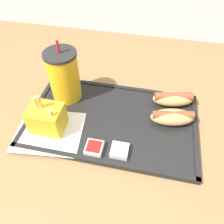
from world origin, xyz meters
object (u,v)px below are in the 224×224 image
at_px(hot_dog_far, 173,98).
at_px(fries_carton, 47,118).
at_px(sauce_cup_ketchup, 95,148).
at_px(soda_cup, 64,76).
at_px(hot_dog_near, 172,117).
at_px(sauce_cup_mayo, 120,150).

bearing_deg(hot_dog_far, fries_carton, -153.45).
bearing_deg(sauce_cup_ketchup, soda_cup, 127.58).
bearing_deg(sauce_cup_ketchup, fries_carton, 162.43).
distance_m(hot_dog_near, fries_carton, 0.34).
bearing_deg(hot_dog_near, sauce_cup_ketchup, -144.17).
bearing_deg(soda_cup, sauce_cup_ketchup, -52.42).
height_order(hot_dog_far, hot_dog_near, hot_dog_far).
height_order(fries_carton, sauce_cup_ketchup, fries_carton).
height_order(hot_dog_far, fries_carton, fries_carton).
xyz_separation_m(soda_cup, hot_dog_far, (0.32, 0.03, -0.06)).
relative_size(hot_dog_near, fries_carton, 1.13).
relative_size(soda_cup, hot_dog_near, 1.48).
height_order(hot_dog_near, fries_carton, fries_carton).
xyz_separation_m(hot_dog_near, sauce_cup_mayo, (-0.12, -0.13, -0.01)).
bearing_deg(soda_cup, hot_dog_near, -7.35).
distance_m(sauce_cup_mayo, sauce_cup_ketchup, 0.06).
relative_size(soda_cup, sauce_cup_ketchup, 4.40).
xyz_separation_m(soda_cup, sauce_cup_ketchup, (0.13, -0.17, -0.07)).
bearing_deg(fries_carton, hot_dog_near, 15.31).
bearing_deg(sauce_cup_ketchup, hot_dog_near, 35.83).
relative_size(hot_dog_far, fries_carton, 1.13).
bearing_deg(soda_cup, sauce_cup_mayo, -40.73).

